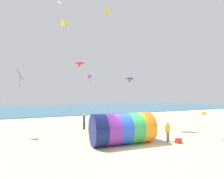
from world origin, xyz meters
The scene contains 14 objects.
ground_plane centered at (0.00, 0.00, 0.00)m, with size 120.00×120.00×0.00m, color beige.
sea centered at (0.00, 41.49, 0.05)m, with size 120.00×40.00×0.10m, color teal.
giant_inflatable_tube centered at (-0.42, 1.39, 1.22)m, with size 5.12×2.74×2.43m.
kite_handler centered at (3.34, 0.45, 0.82)m, with size 0.36×0.42×1.62m.
kite_red_parafoil centered at (-3.13, 4.68, 6.79)m, with size 0.92×0.70×0.47m.
kite_purple_delta centered at (1.87, 17.73, 7.02)m, with size 0.79×0.95×1.43m.
kite_purple_parafoil centered at (6.93, 13.00, 6.47)m, with size 1.55×0.69×0.76m.
kite_yellow_diamond centered at (4.09, 15.67, 18.09)m, with size 0.61×0.77×1.78m.
kite_white_parafoil centered at (-4.12, 11.44, 15.57)m, with size 0.70×0.94×0.48m.
kite_black_diamond centered at (-8.84, 17.84, 6.87)m, with size 0.81×1.11×2.54m.
kite_yellow_delta centered at (-2.30, 17.90, 15.68)m, with size 1.32×1.27×2.07m.
bystander_near_water centered at (-1.65, 8.49, 0.92)m, with size 0.35×0.42×1.78m.
beach_flag centered at (7.00, -0.22, 2.15)m, with size 0.47×0.36×2.42m.
cooler_box centered at (3.84, -0.21, 0.18)m, with size 0.52×0.36×0.36m, color red.
Camera 1 is at (-6.91, -11.02, 3.87)m, focal length 28.00 mm.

